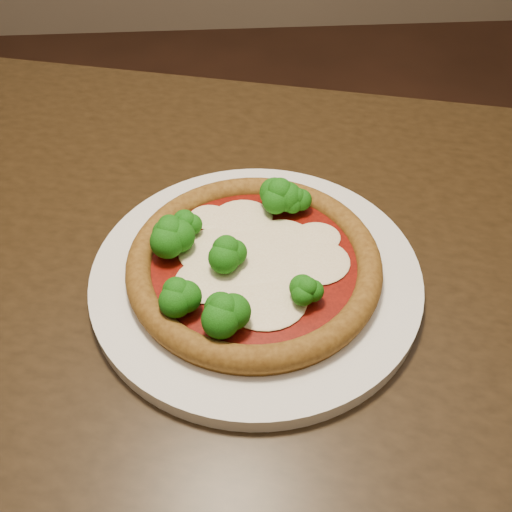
{
  "coord_description": "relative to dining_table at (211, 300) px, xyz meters",
  "views": [
    {
      "loc": [
        -0.06,
        -0.68,
        1.22
      ],
      "look_at": [
        -0.03,
        -0.27,
        0.79
      ],
      "focal_mm": 40.0,
      "sensor_mm": 36.0,
      "label": 1
    }
  ],
  "objects": [
    {
      "name": "dining_table",
      "position": [
        0.0,
        0.0,
        0.0
      ],
      "size": [
        1.36,
        1.03,
        0.75
      ],
      "rotation": [
        0.0,
        0.0,
        -0.26
      ],
      "color": "black",
      "rests_on": "floor"
    },
    {
      "name": "floor",
      "position": [
        0.08,
        0.21,
        -0.65
      ],
      "size": [
        4.0,
        4.0,
        0.0
      ],
      "primitive_type": "plane",
      "color": "black",
      "rests_on": "ground"
    },
    {
      "name": "plate",
      "position": [
        0.05,
        -0.06,
        0.11
      ],
      "size": [
        0.35,
        0.35,
        0.02
      ],
      "primitive_type": "cylinder",
      "color": "silver",
      "rests_on": "dining_table"
    },
    {
      "name": "pizza",
      "position": [
        0.05,
        -0.06,
        0.14
      ],
      "size": [
        0.27,
        0.27,
        0.06
      ],
      "rotation": [
        0.0,
        0.0,
        0.35
      ],
      "color": "brown",
      "rests_on": "plate"
    }
  ]
}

